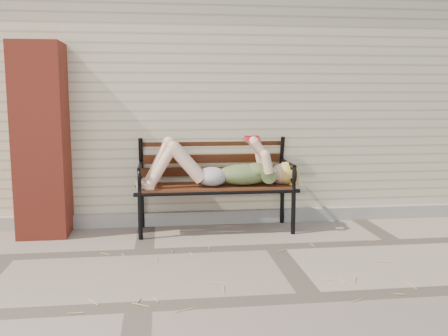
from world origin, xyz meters
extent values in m
plane|color=gray|center=(0.00, 0.00, 0.00)|extent=(80.00, 80.00, 0.00)
cube|color=beige|center=(0.00, 3.00, 1.50)|extent=(8.00, 4.00, 3.00)
cube|color=gray|center=(0.00, 0.97, 0.07)|extent=(8.00, 0.10, 0.15)
cube|color=#A93826|center=(-2.30, 0.75, 1.00)|extent=(0.50, 0.50, 2.00)
cylinder|color=black|center=(-1.30, 0.43, 0.24)|extent=(0.05, 0.05, 0.49)
cylinder|color=black|center=(-1.30, 0.91, 0.24)|extent=(0.05, 0.05, 0.49)
cylinder|color=black|center=(0.31, 0.43, 0.24)|extent=(0.05, 0.05, 0.49)
cylinder|color=black|center=(0.31, 0.91, 0.24)|extent=(0.05, 0.05, 0.49)
cube|color=#512914|center=(-0.49, 0.67, 0.49)|extent=(1.65, 0.53, 0.03)
cylinder|color=black|center=(-0.49, 0.43, 0.47)|extent=(1.73, 0.04, 0.04)
cylinder|color=black|center=(-0.49, 0.91, 0.47)|extent=(1.73, 0.04, 0.04)
torus|color=black|center=(-0.49, 1.03, 1.03)|extent=(0.30, 0.04, 0.30)
ellipsoid|color=#0A3D47|center=(-0.19, 0.64, 0.62)|extent=(0.59, 0.34, 0.23)
ellipsoid|color=#0A3D47|center=(-0.06, 0.64, 0.66)|extent=(0.28, 0.33, 0.17)
ellipsoid|color=#A1A1A6|center=(-0.54, 0.64, 0.60)|extent=(0.33, 0.37, 0.21)
sphere|color=beige|center=(0.23, 0.64, 0.62)|extent=(0.24, 0.24, 0.24)
ellipsoid|color=gold|center=(0.29, 0.64, 0.62)|extent=(0.27, 0.28, 0.25)
cube|color=#A2121D|center=(-0.10, 0.64, 1.03)|extent=(0.15, 0.02, 0.02)
cube|color=white|center=(-0.10, 0.59, 1.00)|extent=(0.15, 0.09, 0.05)
cube|color=white|center=(-0.10, 0.68, 1.00)|extent=(0.15, 0.09, 0.05)
cube|color=#A2121D|center=(-0.10, 0.59, 1.00)|extent=(0.16, 0.10, 0.06)
cube|color=#A2121D|center=(-0.10, 0.69, 1.00)|extent=(0.16, 0.10, 0.06)
cylinder|color=tan|center=(1.10, -0.77, 0.01)|extent=(0.08, 0.14, 0.01)
cylinder|color=tan|center=(-0.28, -1.01, 0.01)|extent=(0.07, 0.03, 0.01)
cylinder|color=tan|center=(0.12, -0.19, 0.01)|extent=(0.02, 0.10, 0.01)
cylinder|color=tan|center=(-0.27, -1.19, 0.01)|extent=(0.11, 0.04, 0.01)
cylinder|color=tan|center=(-1.76, -0.92, 0.01)|extent=(0.11, 0.05, 0.01)
cylinder|color=tan|center=(-0.54, -0.21, 0.01)|extent=(0.06, 0.08, 0.01)
cylinder|color=tan|center=(0.26, -1.19, 0.01)|extent=(0.13, 0.07, 0.01)
cylinder|color=tan|center=(0.42, -0.55, 0.01)|extent=(0.10, 0.12, 0.01)
cylinder|color=tan|center=(-0.36, -1.40, 0.01)|extent=(0.05, 0.06, 0.01)
cylinder|color=tan|center=(-1.75, -1.01, 0.01)|extent=(0.03, 0.07, 0.01)
cylinder|color=tan|center=(0.39, 0.28, 0.01)|extent=(0.15, 0.02, 0.01)
cylinder|color=tan|center=(-1.24, -0.29, 0.01)|extent=(0.11, 0.11, 0.01)
cylinder|color=tan|center=(0.48, -0.03, 0.01)|extent=(0.09, 0.12, 0.01)
cylinder|color=tan|center=(0.25, -0.77, 0.01)|extent=(0.15, 0.01, 0.01)
cylinder|color=tan|center=(1.18, -0.20, 0.01)|extent=(0.07, 0.04, 0.01)
cylinder|color=tan|center=(-0.63, -1.30, 0.01)|extent=(0.08, 0.11, 0.01)
cylinder|color=tan|center=(1.02, 0.03, 0.01)|extent=(0.07, 0.03, 0.01)
cylinder|color=tan|center=(-0.11, 0.08, 0.01)|extent=(0.06, 0.06, 0.01)
cylinder|color=tan|center=(-0.87, -0.38, 0.01)|extent=(0.03, 0.10, 0.01)
cylinder|color=tan|center=(0.36, -1.33, 0.01)|extent=(0.03, 0.12, 0.01)
cylinder|color=tan|center=(-0.30, -0.85, 0.01)|extent=(0.06, 0.04, 0.01)
cylinder|color=tan|center=(0.56, -0.32, 0.01)|extent=(0.12, 0.07, 0.01)
cylinder|color=tan|center=(-0.81, -0.19, 0.01)|extent=(0.05, 0.12, 0.01)
cylinder|color=tan|center=(-1.42, 0.01, 0.01)|extent=(0.05, 0.12, 0.01)
cylinder|color=tan|center=(0.24, -0.57, 0.01)|extent=(0.09, 0.01, 0.01)
camera|label=1|loc=(-1.08, -4.60, 1.46)|focal=40.00mm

